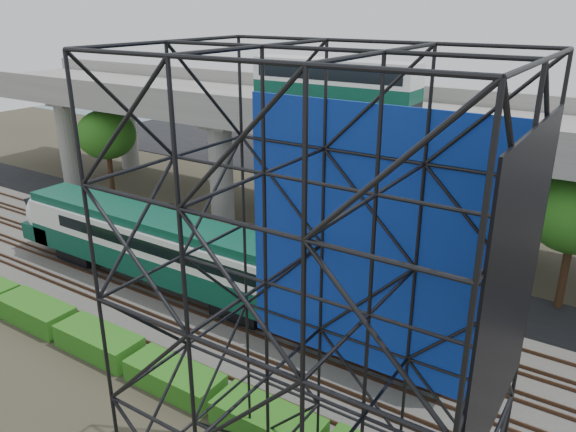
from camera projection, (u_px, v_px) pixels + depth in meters
The scene contains 13 objects.
ground at pixel (220, 336), 28.70m from camera, with size 140.00×140.00×0.00m, color #474233.
ballast_bed at pixel (244, 317), 30.24m from camera, with size 90.00×12.00×0.20m, color slate.
service_road at pixel (322, 261), 36.92m from camera, with size 90.00×5.00×0.08m, color black.
parking_lot at pixel (441, 176), 55.33m from camera, with size 90.00×18.00×0.08m, color black.
harbor_water at pixel (497, 135), 72.58m from camera, with size 140.00×40.00×0.03m, color #405E69.
rail_tracks at pixel (244, 314), 30.17m from camera, with size 90.00×9.52×0.16m.
commuter_train at pixel (180, 252), 31.48m from camera, with size 29.30×3.06×4.30m.
overpass at pixel (362, 124), 38.43m from camera, with size 80.00×12.00×12.40m.
scaffold_tower at pixel (314, 349), 14.61m from camera, with size 9.36×6.36×15.00m.
hedge_strip at pixel (175, 377), 24.62m from camera, with size 34.60×1.80×1.20m.
trees at pixel (307, 152), 41.79m from camera, with size 40.94×16.94×7.69m.
suv at pixel (169, 214), 43.27m from camera, with size 2.24×4.87×1.35m, color black.
parked_cars at pixel (445, 171), 54.69m from camera, with size 36.65×9.86×1.31m.
Camera 1 is at (16.39, -18.77, 15.89)m, focal length 35.00 mm.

